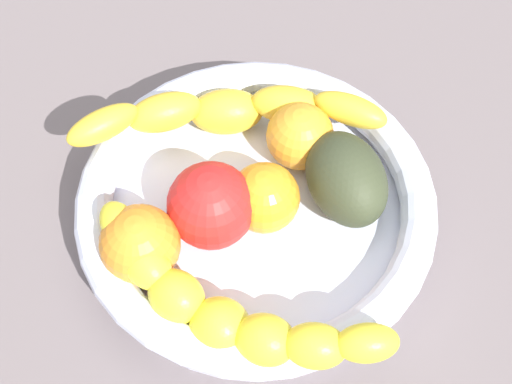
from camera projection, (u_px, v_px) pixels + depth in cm
name	position (u px, v px, depth cm)	size (l,w,h in cm)	color
kitchen_counter	(256.00, 234.00, 64.52)	(120.00, 120.00, 3.00)	#685D5F
fruit_bowl	(256.00, 209.00, 60.95)	(29.24, 29.24, 5.28)	silver
banana_draped_left	(227.00, 112.00, 62.86)	(17.60, 21.96, 5.77)	yellow
banana_draped_right	(226.00, 310.00, 53.26)	(8.70, 25.17, 5.58)	yellow
orange_front	(266.00, 196.00, 58.76)	(5.69, 5.69, 5.69)	orange
orange_mid_left	(297.00, 134.00, 61.98)	(5.71, 5.71, 5.71)	orange
orange_mid_right	(140.00, 244.00, 56.12)	(6.19, 6.19, 6.19)	orange
tomato_red	(211.00, 206.00, 57.53)	(6.94, 6.94, 6.94)	red
avocado_dark	(346.00, 179.00, 59.33)	(8.56, 6.14, 6.32)	#363E27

